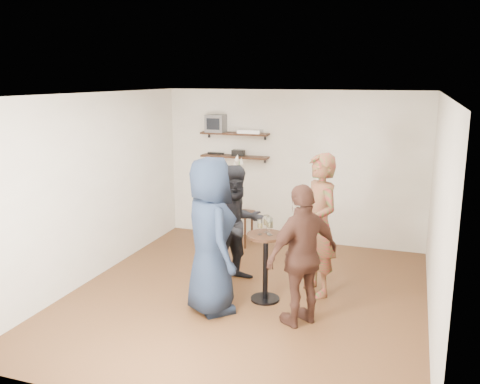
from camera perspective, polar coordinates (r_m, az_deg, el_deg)
name	(u,v)px	position (r m, az deg, el deg)	size (l,w,h in m)	color
room	(246,200)	(6.37, 0.71, -0.87)	(4.58, 5.08, 2.68)	#4D3219
shelf_upper	(235,134)	(8.81, -0.61, 6.57)	(1.20, 0.25, 0.04)	black
shelf_lower	(235,157)	(8.86, -0.60, 4.00)	(1.20, 0.25, 0.04)	black
crt_monitor	(216,123)	(8.91, -2.69, 7.72)	(0.32, 0.30, 0.30)	#59595B
dvd_deck	(250,131)	(8.71, 1.15, 6.82)	(0.40, 0.24, 0.06)	silver
radio	(238,153)	(8.83, -0.20, 4.41)	(0.22, 0.10, 0.10)	black
power_strip	(216,153)	(9.03, -2.73, 4.37)	(0.30, 0.05, 0.03)	black
side_table	(238,217)	(8.64, -0.22, -2.88)	(0.48, 0.48, 0.56)	black
vase_lilies	(238,194)	(8.53, -0.23, -0.21)	(0.20, 0.20, 1.01)	silver
drinks_table	(266,258)	(6.48, 2.89, -7.42)	(0.48, 0.48, 0.88)	black
wine_glass_fl	(260,224)	(6.32, 2.26, -3.66)	(0.06, 0.06, 0.19)	silver
wine_glass_fr	(270,224)	(6.30, 3.40, -3.59)	(0.07, 0.07, 0.21)	silver
wine_glass_bl	(266,221)	(6.40, 2.99, -3.25)	(0.07, 0.07, 0.22)	silver
wine_glass_br	(269,223)	(6.34, 3.29, -3.46)	(0.07, 0.07, 0.22)	silver
person_plaid	(319,225)	(6.65, 8.84, -3.68)	(0.68, 0.45, 1.87)	#A81326
person_dark	(237,224)	(6.99, -0.32, -3.66)	(0.80, 0.62, 1.65)	black
person_navy	(210,236)	(6.09, -3.36, -4.92)	(0.93, 0.61, 1.91)	#162033
person_brown	(303,256)	(5.84, 7.07, -7.10)	(0.97, 0.40, 1.65)	#43251C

